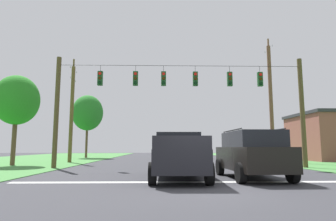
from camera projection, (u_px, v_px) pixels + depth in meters
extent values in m
plane|color=#333338|center=(205.00, 191.00, 8.68)|extent=(120.00, 120.00, 0.00)
cube|color=white|center=(197.00, 182.00, 10.78)|extent=(14.11, 0.45, 0.01)
cube|color=white|center=(184.00, 170.00, 16.73)|extent=(2.50, 0.15, 0.01)
cube|color=white|center=(177.00, 163.00, 23.56)|extent=(2.50, 0.15, 0.01)
cube|color=white|center=(174.00, 159.00, 31.17)|extent=(2.50, 0.15, 0.01)
cube|color=white|center=(172.00, 158.00, 34.78)|extent=(2.50, 0.15, 0.01)
cylinder|color=brown|center=(57.00, 111.00, 18.30)|extent=(0.30, 0.30, 7.24)
cylinder|color=brown|center=(302.00, 112.00, 18.67)|extent=(0.30, 0.30, 7.24)
cylinder|color=black|center=(180.00, 66.00, 18.88)|extent=(16.09, 0.02, 0.02)
cylinder|color=black|center=(100.00, 68.00, 18.73)|extent=(0.02, 0.02, 0.42)
cube|color=#19471E|center=(100.00, 78.00, 18.64)|extent=(0.32, 0.24, 0.95)
cylinder|color=red|center=(100.00, 73.00, 18.54)|extent=(0.20, 0.04, 0.20)
cylinder|color=#352203|center=(100.00, 78.00, 18.50)|extent=(0.20, 0.04, 0.20)
cylinder|color=black|center=(100.00, 82.00, 18.47)|extent=(0.20, 0.04, 0.20)
cylinder|color=black|center=(136.00, 69.00, 18.79)|extent=(0.02, 0.02, 0.42)
cube|color=#19471E|center=(136.00, 79.00, 18.70)|extent=(0.32, 0.24, 0.95)
cylinder|color=red|center=(135.00, 74.00, 18.60)|extent=(0.20, 0.04, 0.20)
cylinder|color=#352203|center=(135.00, 78.00, 18.56)|extent=(0.20, 0.04, 0.20)
cylinder|color=black|center=(135.00, 83.00, 18.52)|extent=(0.20, 0.04, 0.20)
cylinder|color=black|center=(164.00, 69.00, 18.83)|extent=(0.02, 0.02, 0.42)
cube|color=#19471E|center=(164.00, 79.00, 18.74)|extent=(0.32, 0.24, 0.95)
cylinder|color=red|center=(164.00, 74.00, 18.64)|extent=(0.20, 0.04, 0.20)
cylinder|color=#352203|center=(164.00, 78.00, 18.60)|extent=(0.20, 0.04, 0.20)
cylinder|color=black|center=(164.00, 83.00, 18.56)|extent=(0.20, 0.04, 0.20)
cylinder|color=black|center=(195.00, 69.00, 18.88)|extent=(0.02, 0.02, 0.42)
cube|color=#19471E|center=(195.00, 79.00, 18.79)|extent=(0.32, 0.24, 0.95)
cylinder|color=red|center=(196.00, 74.00, 18.69)|extent=(0.20, 0.04, 0.20)
cylinder|color=#352203|center=(196.00, 78.00, 18.65)|extent=(0.20, 0.04, 0.20)
cylinder|color=black|center=(196.00, 83.00, 18.61)|extent=(0.20, 0.04, 0.20)
cylinder|color=black|center=(229.00, 69.00, 18.93)|extent=(0.02, 0.02, 0.42)
cube|color=#19471E|center=(230.00, 79.00, 18.84)|extent=(0.32, 0.24, 0.95)
cylinder|color=red|center=(230.00, 74.00, 18.74)|extent=(0.20, 0.04, 0.20)
cylinder|color=#352203|center=(230.00, 79.00, 18.71)|extent=(0.20, 0.04, 0.20)
cylinder|color=black|center=(230.00, 83.00, 18.67)|extent=(0.20, 0.04, 0.20)
cylinder|color=black|center=(260.00, 69.00, 18.98)|extent=(0.02, 0.02, 0.42)
cube|color=#19471E|center=(260.00, 79.00, 18.89)|extent=(0.32, 0.24, 0.95)
cylinder|color=red|center=(261.00, 74.00, 18.79)|extent=(0.20, 0.04, 0.20)
cylinder|color=#352203|center=(261.00, 79.00, 18.75)|extent=(0.20, 0.04, 0.20)
cylinder|color=black|center=(261.00, 83.00, 18.71)|extent=(0.20, 0.04, 0.20)
cube|color=black|center=(179.00, 159.00, 11.82)|extent=(2.09, 5.43, 0.85)
cube|color=black|center=(178.00, 141.00, 12.56)|extent=(1.88, 1.93, 0.70)
cube|color=black|center=(155.00, 143.00, 10.55)|extent=(0.14, 2.38, 0.45)
cube|color=black|center=(205.00, 143.00, 10.57)|extent=(0.14, 2.38, 0.45)
cube|color=black|center=(182.00, 142.00, 9.27)|extent=(1.96, 0.13, 0.45)
cylinder|color=black|center=(156.00, 167.00, 13.58)|extent=(0.29, 0.80, 0.80)
cylinder|color=black|center=(198.00, 167.00, 13.59)|extent=(0.29, 0.80, 0.80)
cylinder|color=black|center=(153.00, 174.00, 9.93)|extent=(0.29, 0.80, 0.80)
cylinder|color=black|center=(209.00, 174.00, 9.95)|extent=(0.29, 0.80, 0.80)
cube|color=black|center=(251.00, 158.00, 12.09)|extent=(2.09, 4.85, 0.95)
cube|color=black|center=(252.00, 139.00, 12.05)|extent=(1.89, 3.25, 0.65)
cylinder|color=black|center=(232.00, 130.00, 12.05)|extent=(0.13, 2.72, 0.05)
cylinder|color=black|center=(271.00, 131.00, 12.14)|extent=(0.13, 2.72, 0.05)
cylinder|color=black|center=(220.00, 167.00, 13.60)|extent=(0.28, 0.77, 0.76)
cylinder|color=black|center=(260.00, 167.00, 13.70)|extent=(0.28, 0.77, 0.76)
cylinder|color=black|center=(241.00, 173.00, 10.36)|extent=(0.28, 0.77, 0.76)
cylinder|color=black|center=(293.00, 173.00, 10.47)|extent=(0.28, 0.77, 0.76)
cube|color=silver|center=(178.00, 154.00, 25.62)|extent=(1.93, 4.35, 0.70)
cube|color=black|center=(178.00, 148.00, 25.69)|extent=(1.69, 2.15, 0.50)
cylinder|color=black|center=(190.00, 159.00, 24.22)|extent=(0.24, 0.65, 0.64)
cylinder|color=black|center=(169.00, 159.00, 24.12)|extent=(0.24, 0.65, 0.64)
cylinder|color=black|center=(186.00, 158.00, 27.03)|extent=(0.24, 0.65, 0.64)
cylinder|color=black|center=(167.00, 158.00, 26.93)|extent=(0.24, 0.65, 0.64)
cylinder|color=brown|center=(271.00, 103.00, 25.41)|extent=(0.34, 0.34, 10.58)
cube|color=brown|center=(268.00, 50.00, 26.04)|extent=(0.12, 0.12, 2.20)
cylinder|color=#B2B7BC|center=(265.00, 52.00, 26.93)|extent=(0.08, 0.08, 0.12)
cylinder|color=#B2B7BC|center=(272.00, 46.00, 25.18)|extent=(0.08, 0.08, 0.12)
cylinder|color=brown|center=(72.00, 114.00, 25.02)|extent=(0.32, 0.32, 8.55)
cube|color=brown|center=(73.00, 71.00, 25.52)|extent=(0.12, 0.12, 2.20)
cylinder|color=#B2B7BC|center=(76.00, 72.00, 26.40)|extent=(0.08, 0.08, 0.12)
cylinder|color=#B2B7BC|center=(70.00, 67.00, 24.66)|extent=(0.08, 0.08, 0.12)
cube|color=brown|center=(73.00, 81.00, 25.40)|extent=(0.12, 0.12, 1.82)
cylinder|color=#B2B7BC|center=(76.00, 81.00, 26.14)|extent=(0.08, 0.08, 0.12)
cylinder|color=#B2B7BC|center=(70.00, 77.00, 24.69)|extent=(0.08, 0.08, 0.12)
cylinder|color=brown|center=(14.00, 139.00, 20.67)|extent=(0.32, 0.32, 3.80)
ellipsoid|color=#268221|center=(17.00, 100.00, 21.05)|extent=(3.23, 3.23, 3.70)
cylinder|color=brown|center=(87.00, 140.00, 35.26)|extent=(0.28, 0.28, 4.41)
ellipsoid|color=#257725|center=(88.00, 113.00, 35.70)|extent=(3.85, 3.85, 4.46)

